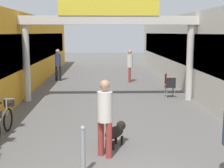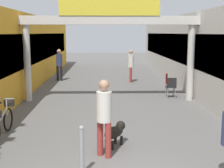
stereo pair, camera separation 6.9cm
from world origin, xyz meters
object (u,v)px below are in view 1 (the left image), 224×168
at_px(pedestrian_carrying_crate, 58,63).
at_px(pedestrian_with_dog, 105,113).
at_px(bicycle_silver_third, 3,120).
at_px(cafe_chair_red_farther, 168,81).
at_px(bollard_post_metal, 83,150).
at_px(pedestrian_elderly_walking, 130,63).
at_px(dog_on_leash, 116,132).
at_px(cafe_chair_black_nearer, 170,85).

bearing_deg(pedestrian_carrying_crate, pedestrian_with_dog, -77.30).
height_order(pedestrian_carrying_crate, bicycle_silver_third, pedestrian_carrying_crate).
bearing_deg(cafe_chair_red_farther, bollard_post_metal, -112.40).
relative_size(pedestrian_with_dog, pedestrian_carrying_crate, 0.96).
bearing_deg(bollard_post_metal, pedestrian_elderly_walking, 80.29).
bearing_deg(pedestrian_with_dog, bollard_post_metal, -116.83).
height_order(pedestrian_with_dog, dog_on_leash, pedestrian_with_dog).
bearing_deg(dog_on_leash, pedestrian_elderly_walking, 82.84).
distance_m(pedestrian_with_dog, pedestrian_elderly_walking, 10.90).
xyz_separation_m(bicycle_silver_third, cafe_chair_black_nearer, (5.67, 4.83, 0.10)).
bearing_deg(cafe_chair_red_farther, pedestrian_with_dog, -111.87).
bearing_deg(cafe_chair_black_nearer, bollard_post_metal, -114.76).
bearing_deg(pedestrian_elderly_walking, cafe_chair_black_nearer, -72.82).
bearing_deg(bollard_post_metal, cafe_chair_red_farther, 67.60).
bearing_deg(dog_on_leash, pedestrian_carrying_crate, 104.84).
relative_size(cafe_chair_black_nearer, cafe_chair_red_farther, 1.00).
distance_m(pedestrian_elderly_walking, dog_on_leash, 10.22).
bearing_deg(bicycle_silver_third, bollard_post_metal, -46.40).
relative_size(dog_on_leash, cafe_chair_black_nearer, 0.90).
bearing_deg(pedestrian_elderly_walking, bicycle_silver_third, -115.06).
height_order(bicycle_silver_third, cafe_chair_red_farther, bicycle_silver_third).
bearing_deg(bicycle_silver_third, cafe_chair_black_nearer, 40.43).
bearing_deg(bicycle_silver_third, cafe_chair_red_farther, 46.11).
xyz_separation_m(dog_on_leash, bollard_post_metal, (-0.73, -1.55, 0.14)).
relative_size(pedestrian_carrying_crate, bollard_post_metal, 1.85).
distance_m(pedestrian_carrying_crate, pedestrian_elderly_walking, 4.19).
height_order(bicycle_silver_third, bollard_post_metal, bollard_post_metal).
xyz_separation_m(pedestrian_with_dog, dog_on_leash, (0.28, 0.66, -0.65)).
relative_size(pedestrian_carrying_crate, cafe_chair_red_farther, 2.07).
relative_size(dog_on_leash, bollard_post_metal, 0.80).
height_order(pedestrian_carrying_crate, pedestrian_elderly_walking, pedestrian_carrying_crate).
height_order(pedestrian_with_dog, bollard_post_metal, pedestrian_with_dog).
xyz_separation_m(dog_on_leash, bicycle_silver_third, (-3.05, 0.89, 0.07)).
distance_m(pedestrian_carrying_crate, cafe_chair_red_farther, 6.86).
bearing_deg(pedestrian_with_dog, bicycle_silver_third, 150.64).
relative_size(dog_on_leash, bicycle_silver_third, 0.47).
bearing_deg(bicycle_silver_third, pedestrian_with_dog, -29.36).
bearing_deg(cafe_chair_black_nearer, dog_on_leash, -114.66).
xyz_separation_m(pedestrian_with_dog, bollard_post_metal, (-0.45, -0.88, -0.51)).
distance_m(bollard_post_metal, cafe_chair_black_nearer, 8.01).
height_order(pedestrian_elderly_walking, cafe_chair_black_nearer, pedestrian_elderly_walking).
xyz_separation_m(cafe_chair_black_nearer, cafe_chair_red_farther, (0.14, 1.21, 0.00)).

